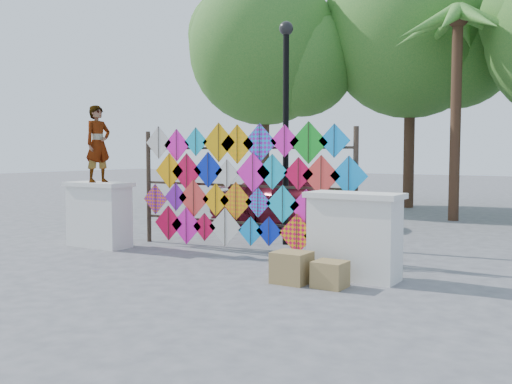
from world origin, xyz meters
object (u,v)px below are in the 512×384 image
at_px(kite_rack, 242,187).
at_px(sedan, 294,199).
at_px(lamppost, 286,111).
at_px(vendor_woman, 98,144).

distance_m(kite_rack, sedan, 3.98).
relative_size(kite_rack, lamppost, 1.11).
xyz_separation_m(vendor_woman, sedan, (1.81, 4.75, -1.33)).
relative_size(vendor_woman, sedan, 0.37).
bearing_deg(vendor_woman, sedan, -14.19).
relative_size(kite_rack, sedan, 1.21).
bearing_deg(lamppost, kite_rack, -99.52).
distance_m(sedan, lamppost, 3.44).
height_order(vendor_woman, sedan, vendor_woman).
bearing_deg(sedan, vendor_woman, 141.86).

